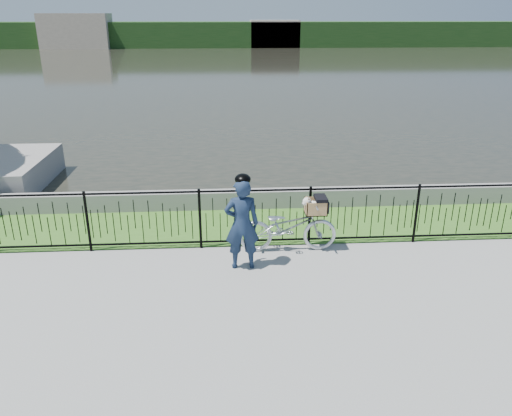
{
  "coord_description": "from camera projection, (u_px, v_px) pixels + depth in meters",
  "views": [
    {
      "loc": [
        -0.52,
        -6.76,
        4.05
      ],
      "look_at": [
        -0.02,
        1.0,
        1.0
      ],
      "focal_mm": 35.0,
      "sensor_mm": 36.0,
      "label": 1
    }
  ],
  "objects": [
    {
      "name": "far_building_right",
      "position": [
        275.0,
        34.0,
        61.91
      ],
      "size": [
        6.0,
        3.0,
        3.2
      ],
      "primitive_type": "cube",
      "color": "gray",
      "rests_on": "ground"
    },
    {
      "name": "fence",
      "position": [
        255.0,
        218.0,
        9.07
      ],
      "size": [
        14.0,
        0.06,
        1.15
      ],
      "primitive_type": null,
      "color": "black",
      "rests_on": "ground"
    },
    {
      "name": "cyclist",
      "position": [
        242.0,
        223.0,
        8.24
      ],
      "size": [
        0.59,
        0.4,
        1.65
      ],
      "color": "#16253E",
      "rests_on": "ground"
    },
    {
      "name": "far_treeline",
      "position": [
        226.0,
        34.0,
        62.99
      ],
      "size": [
        120.0,
        6.0,
        3.0
      ],
      "primitive_type": "cube",
      "color": "#1E3D17",
      "rests_on": "ground"
    },
    {
      "name": "grass_strip",
      "position": [
        252.0,
        225.0,
        10.21
      ],
      "size": [
        60.0,
        2.0,
        0.01
      ],
      "primitive_type": "cube",
      "color": "#3A6A21",
      "rests_on": "ground"
    },
    {
      "name": "ground",
      "position": [
        262.0,
        291.0,
        7.79
      ],
      "size": [
        120.0,
        120.0,
        0.0
      ],
      "primitive_type": "plane",
      "color": "gray",
      "rests_on": "ground"
    },
    {
      "name": "quay_wall",
      "position": [
        250.0,
        199.0,
        11.07
      ],
      "size": [
        60.0,
        0.3,
        0.4
      ],
      "primitive_type": "cube",
      "color": "gray",
      "rests_on": "ground"
    },
    {
      "name": "far_building_left",
      "position": [
        76.0,
        31.0,
        59.87
      ],
      "size": [
        8.0,
        4.0,
        4.0
      ],
      "primitive_type": "cube",
      "color": "gray",
      "rests_on": "ground"
    },
    {
      "name": "water",
      "position": [
        230.0,
        69.0,
        38.45
      ],
      "size": [
        120.0,
        120.0,
        0.0
      ],
      "primitive_type": "plane",
      "color": "#28271E",
      "rests_on": "ground"
    },
    {
      "name": "bicycle_rig",
      "position": [
        289.0,
        226.0,
        8.96
      ],
      "size": [
        1.76,
        0.61,
        1.05
      ],
      "color": "#B8BEC5",
      "rests_on": "ground"
    }
  ]
}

